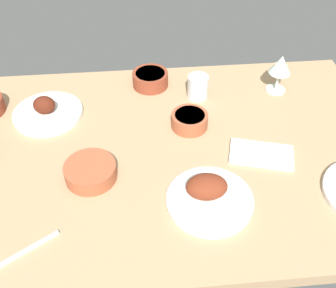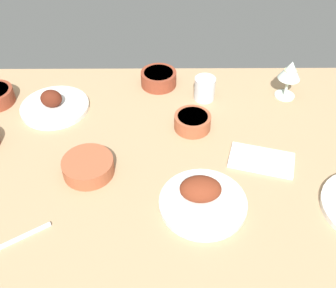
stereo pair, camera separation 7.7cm
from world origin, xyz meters
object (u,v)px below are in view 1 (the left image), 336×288
Objects in this scene: wine_glass at (281,66)px; water_tumbler at (198,87)px; bowl_sauce at (90,171)px; plate_center_main at (47,112)px; fork_loose at (22,253)px; bowl_soup at (190,120)px; folded_napkin at (261,154)px; plate_near_viewer at (209,195)px; bowl_potatoes at (150,79)px.

wine_glass reaches higher than water_tumbler.
water_tumbler is at bearing -135.18° from bowl_sauce.
plate_center_main is at bearing 4.96° from wine_glass.
fork_loose is (-0.54, 52.52, -1.24)cm from plate_center_main.
water_tumbler is at bearing -107.37° from bowl_soup.
bowl_sauce is 50.20cm from folded_napkin.
plate_near_viewer is at bearing 55.60° from wine_glass.
plate_near_viewer reaches higher than bowl_potatoes.
plate_center_main is 0.98× the size of plate_near_viewer.
bowl_potatoes is 18.13cm from water_tumbler.
water_tumbler reaches higher than plate_near_viewer.
bowl_soup is 1.43× the size of water_tumbler.
fork_loose is (34.64, 66.80, -2.49)cm from bowl_potatoes.
folded_napkin is (-65.75, 25.47, -1.04)cm from plate_center_main.
folded_napkin is at bearing -140.68° from plate_near_viewer.
bowl_soup is 0.91× the size of bowl_potatoes.
plate_near_viewer is 1.23× the size of fork_loose.
bowl_soup is 16.66cm from water_tumbler.
plate_near_viewer is 48.14cm from fork_loose.
wine_glass is at bearing 4.49° from fork_loose.
water_tumbler is at bearing -65.05° from folded_napkin.
bowl_soup is at bearing -88.24° from plate_near_viewer.
bowl_soup is 0.80× the size of bowl_sauce.
fork_loose is (79.23, 59.44, -9.53)cm from wine_glass.
plate_near_viewer is at bearing 160.21° from bowl_sauce.
fork_loose is at bearing 62.59° from bowl_potatoes.
bowl_sauce is 73.97cm from wine_glass.
bowl_potatoes is 50.20cm from folded_napkin.
wine_glass is at bearing -153.23° from bowl_soup.
water_tumbler is (-35.45, -35.22, 1.53)cm from bowl_sauce.
plate_near_viewer is 1.25× the size of folded_napkin.
bowl_potatoes is at bearing 30.20° from fork_loose.
wine_glass is 36.51cm from folded_napkin.
bowl_potatoes reaches higher than bowl_soup.
bowl_potatoes is at bearing -157.91° from plate_center_main.
bowl_sauce is 0.77× the size of fork_loose.
water_tumbler is (-51.18, -5.84, 2.45)cm from plate_center_main.
folded_napkin is 0.98× the size of fork_loose.
plate_center_main is 1.64× the size of wine_glass.
bowl_sauce reaches higher than fork_loose.
folded_napkin is at bearing -9.86° from fork_loose.
bowl_soup is at bearing 10.55° from fork_loose.
water_tumbler is (-4.95, -15.84, 1.44)cm from bowl_soup.
bowl_soup is at bearing -38.40° from folded_napkin.
water_tumbler is 0.44× the size of folded_napkin.
plate_near_viewer is 1.99× the size of bowl_soup.
wine_glass reaches higher than bowl_potatoes.
bowl_soup reaches higher than bowl_sauce.
bowl_sauce is at bearing 32.44° from bowl_soup.
bowl_potatoes is 1.57× the size of water_tumbler.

